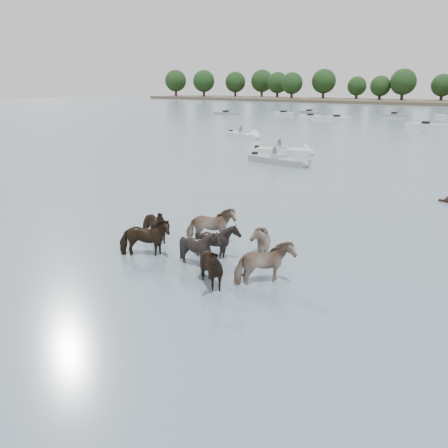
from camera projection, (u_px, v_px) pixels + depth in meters
The scene contains 8 objects.
ground at pixel (122, 264), 16.35m from camera, with size 400.00×400.00×0.00m, color slate.
shoreline at pixel (333, 100), 169.77m from camera, with size 160.00×30.00×1.00m, color #4C4233.
pony_herd at pixel (204, 244), 16.58m from camera, with size 7.48×4.91×1.59m.
swimming_pony at pixel (448, 200), 24.93m from camera, with size 0.72×0.44×0.44m.
motorboat_a at pixel (291, 152), 41.99m from camera, with size 5.46×3.36×1.92m.
motorboat_b at pixel (286, 162), 36.63m from camera, with size 5.70×2.14×1.92m.
motorboat_f at pixel (248, 136), 55.04m from camera, with size 5.65×2.92×1.92m.
treeline at pixel (329, 82), 169.18m from camera, with size 151.48×23.32×12.24m.
Camera 1 is at (12.51, -9.50, 5.92)m, focal length 38.35 mm.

